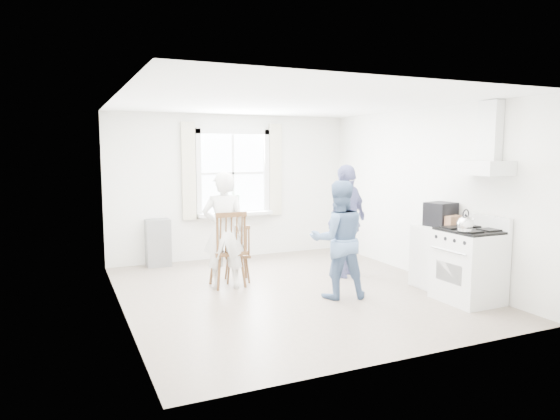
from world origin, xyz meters
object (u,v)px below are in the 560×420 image
at_px(windsor_chair_b, 238,247).
at_px(person_left, 224,230).
at_px(stereo_stack, 441,214).
at_px(person_right, 347,221).
at_px(windsor_chair_a, 230,241).
at_px(person_mid, 338,240).
at_px(low_cabinet, 435,257).
at_px(gas_stove, 469,265).

distance_m(windsor_chair_b, person_left, 0.44).
relative_size(stereo_stack, person_right, 0.25).
bearing_deg(person_left, windsor_chair_a, 170.41).
height_order(stereo_stack, person_mid, person_mid).
xyz_separation_m(low_cabinet, person_mid, (-1.52, 0.15, 0.33)).
xyz_separation_m(windsor_chair_b, person_right, (1.69, -0.29, 0.34)).
distance_m(windsor_chair_b, person_right, 1.75).
bearing_deg(gas_stove, windsor_chair_b, 139.29).
height_order(gas_stove, stereo_stack, stereo_stack).
xyz_separation_m(low_cabinet, windsor_chair_a, (-2.69, 1.18, 0.23)).
distance_m(low_cabinet, person_right, 1.43).
bearing_deg(person_right, person_mid, 23.47).
relative_size(gas_stove, windsor_chair_b, 1.28).
distance_m(stereo_stack, windsor_chair_b, 2.95).
height_order(person_left, person_right, person_right).
relative_size(person_left, person_right, 0.95).
bearing_deg(stereo_stack, low_cabinet, 120.67).
bearing_deg(windsor_chair_a, gas_stove, -35.59).
xyz_separation_m(windsor_chair_a, person_right, (1.89, -0.08, 0.20)).
height_order(low_cabinet, windsor_chair_a, windsor_chair_a).
height_order(low_cabinet, person_right, person_right).
xyz_separation_m(stereo_stack, windsor_chair_a, (-2.72, 1.22, -0.39)).
xyz_separation_m(person_left, person_mid, (1.24, -1.07, -0.05)).
distance_m(gas_stove, person_right, 1.98).
height_order(low_cabinet, stereo_stack, stereo_stack).
bearing_deg(gas_stove, person_right, 112.30).
distance_m(stereo_stack, person_mid, 1.59).
bearing_deg(person_left, person_right, -163.66).
bearing_deg(person_right, person_left, -33.04).
bearing_deg(low_cabinet, windsor_chair_b, 150.90).
distance_m(low_cabinet, windsor_chair_b, 2.86).
distance_m(windsor_chair_a, windsor_chair_b, 0.32).
bearing_deg(windsor_chair_a, windsor_chair_b, 48.04).
xyz_separation_m(windsor_chair_b, person_mid, (0.98, -1.25, 0.25)).
relative_size(gas_stove, windsor_chair_a, 1.01).
bearing_deg(windsor_chair_a, stereo_stack, -24.18).
height_order(gas_stove, person_right, person_right).
distance_m(gas_stove, person_mid, 1.71).
xyz_separation_m(windsor_chair_b, person_left, (-0.26, -0.18, 0.30)).
xyz_separation_m(gas_stove, windsor_chair_b, (-2.43, 2.09, 0.05)).
bearing_deg(low_cabinet, windsor_chair_a, 156.38).
height_order(gas_stove, windsor_chair_a, gas_stove).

